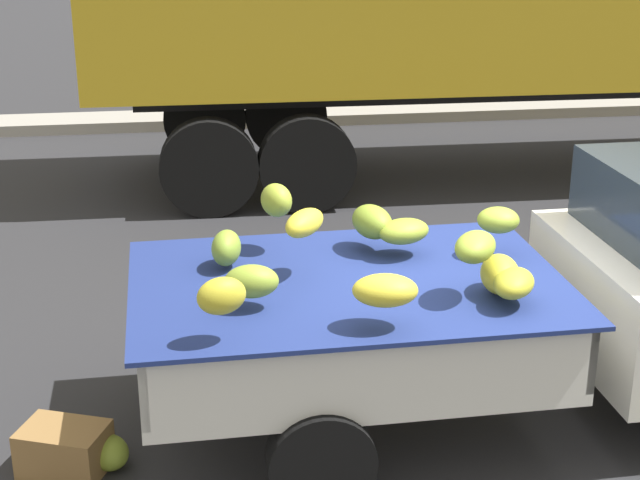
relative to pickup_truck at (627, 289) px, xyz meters
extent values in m
plane|color=#28282B|center=(-0.96, 0.01, -0.89)|extent=(220.00, 220.00, 0.00)
cube|color=gray|center=(-0.96, 8.92, -0.81)|extent=(80.00, 0.80, 0.16)
cube|color=silver|center=(-1.93, -0.04, -0.31)|extent=(2.68, 1.81, 0.08)
cube|color=silver|center=(-1.95, 0.81, -0.05)|extent=(2.65, 0.11, 0.44)
cube|color=silver|center=(-1.91, -0.89, -0.05)|extent=(2.65, 0.11, 0.44)
cube|color=silver|center=(-0.63, -0.01, -0.05)|extent=(0.09, 1.75, 0.44)
cube|color=silver|center=(-3.23, -0.07, -0.05)|extent=(0.09, 1.75, 0.44)
cube|color=#B21914|center=(-1.95, 0.84, -0.09)|extent=(2.54, 0.07, 0.07)
cube|color=navy|center=(-1.93, -0.04, 0.18)|extent=(2.81, 1.93, 0.03)
ellipsoid|color=#8EA532|center=(-0.86, 0.24, 0.46)|extent=(0.31, 0.29, 0.17)
ellipsoid|color=yellow|center=(-2.19, 0.05, 0.57)|extent=(0.37, 0.41, 0.17)
ellipsoid|color=gold|center=(-2.76, -0.82, 0.48)|extent=(0.32, 0.26, 0.21)
ellipsoid|color=#8AA230|center=(-1.22, -0.44, 0.54)|extent=(0.39, 0.44, 0.17)
ellipsoid|color=#8AA231|center=(-2.57, -0.39, 0.37)|extent=(0.34, 0.25, 0.20)
ellipsoid|color=olive|center=(-1.67, 0.46, 0.41)|extent=(0.33, 0.43, 0.22)
ellipsoid|color=yellow|center=(-1.84, -0.76, 0.43)|extent=(0.40, 0.31, 0.18)
ellipsoid|color=#96A730|center=(-2.32, 0.56, 0.56)|extent=(0.27, 0.32, 0.23)
ellipsoid|color=gold|center=(-1.04, -0.39, 0.33)|extent=(0.31, 0.41, 0.23)
ellipsoid|color=olive|center=(-1.48, 0.32, 0.38)|extent=(0.43, 0.36, 0.17)
ellipsoid|color=gold|center=(-1.02, -0.58, 0.35)|extent=(0.39, 0.42, 0.16)
ellipsoid|color=olive|center=(-2.68, 0.28, 0.34)|extent=(0.25, 0.35, 0.23)
cylinder|color=black|center=(-2.26, 0.80, -0.57)|extent=(0.64, 0.21, 0.64)
cylinder|color=black|center=(-2.22, -0.89, -0.57)|extent=(0.64, 0.21, 0.64)
cube|color=black|center=(2.03, 5.76, 0.21)|extent=(11.04, 0.53, 0.30)
cylinder|color=black|center=(-1.55, 7.00, -0.35)|extent=(1.08, 0.31, 1.08)
cylinder|color=black|center=(-1.58, 4.60, -0.35)|extent=(1.08, 0.31, 1.08)
cylinder|color=black|center=(-2.63, 7.02, -0.35)|extent=(1.08, 0.31, 1.08)
cylinder|color=black|center=(-2.66, 4.62, -0.35)|extent=(1.08, 0.31, 1.08)
ellipsoid|color=olive|center=(-3.49, -0.29, -0.78)|extent=(0.36, 0.37, 0.22)
cube|color=olive|center=(-3.75, -0.28, -0.74)|extent=(0.62, 0.53, 0.30)
camera|label=1|loc=(-2.92, -5.69, 2.59)|focal=54.61mm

